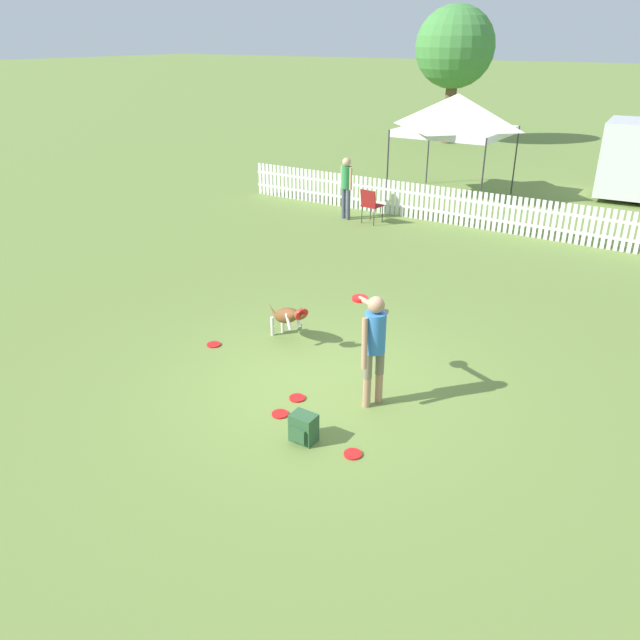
% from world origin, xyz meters
% --- Properties ---
extents(ground_plane, '(240.00, 240.00, 0.00)m').
position_xyz_m(ground_plane, '(0.00, 0.00, 0.00)').
color(ground_plane, olive).
extents(handler_person, '(0.80, 0.91, 1.57)m').
position_xyz_m(handler_person, '(0.74, -0.06, 0.97)').
color(handler_person, tan).
rests_on(handler_person, ground_plane).
extents(leaping_dog, '(1.11, 0.59, 0.75)m').
position_xyz_m(leaping_dog, '(-1.30, 0.83, 0.46)').
color(leaping_dog, brown).
rests_on(leaping_dog, ground_plane).
extents(frisbee_near_handler, '(0.22, 0.22, 0.02)m').
position_xyz_m(frisbee_near_handler, '(-0.12, -0.98, 0.01)').
color(frisbee_near_handler, red).
rests_on(frisbee_near_handler, ground_plane).
extents(frisbee_near_dog, '(0.22, 0.22, 0.02)m').
position_xyz_m(frisbee_near_dog, '(1.11, -1.21, 0.01)').
color(frisbee_near_dog, red).
rests_on(frisbee_near_dog, ground_plane).
extents(frisbee_midfield, '(0.22, 0.22, 0.02)m').
position_xyz_m(frisbee_midfield, '(-2.22, 0.06, 0.01)').
color(frisbee_midfield, red).
rests_on(frisbee_midfield, ground_plane).
extents(frisbee_far_scatter, '(0.22, 0.22, 0.02)m').
position_xyz_m(frisbee_far_scatter, '(-0.16, -0.54, 0.01)').
color(frisbee_far_scatter, red).
rests_on(frisbee_far_scatter, ground_plane).
extents(backpack_on_grass, '(0.31, 0.27, 0.37)m').
position_xyz_m(backpack_on_grass, '(0.46, -1.29, 0.18)').
color(backpack_on_grass, '#2D5633').
rests_on(backpack_on_grass, ground_plane).
extents(picket_fence, '(16.28, 0.04, 0.95)m').
position_xyz_m(picket_fence, '(-0.00, 8.77, 0.48)').
color(picket_fence, white).
rests_on(picket_fence, ground_plane).
extents(folding_chair_blue_left, '(0.51, 0.53, 0.91)m').
position_xyz_m(folding_chair_blue_left, '(-3.55, 7.66, 0.55)').
color(folding_chair_blue_left, '#333338').
rests_on(folding_chair_blue_left, ground_plane).
extents(canopy_tent_main, '(2.93, 2.93, 3.02)m').
position_xyz_m(canopy_tent_main, '(-2.89, 11.54, 2.44)').
color(canopy_tent_main, '#333338').
rests_on(canopy_tent_main, ground_plane).
extents(spectator_standing, '(0.40, 0.27, 1.63)m').
position_xyz_m(spectator_standing, '(-4.32, 7.71, 0.99)').
color(spectator_standing, '#474C5B').
rests_on(spectator_standing, ground_plane).
extents(tree_left_grove, '(3.44, 3.44, 5.77)m').
position_xyz_m(tree_left_grove, '(-7.08, 21.42, 4.01)').
color(tree_left_grove, brown).
rests_on(tree_left_grove, ground_plane).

